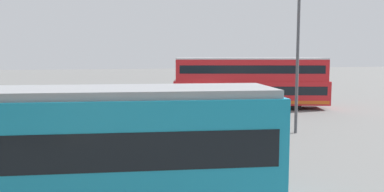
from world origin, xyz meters
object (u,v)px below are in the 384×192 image
(pedestrian_near_railing, at_px, (122,117))
(pedestrian_crossing, at_px, (254,115))
(tram_yellow, at_px, (22,153))
(street_lamp, at_px, (298,53))
(info_sign, at_px, (77,107))
(double_decker_bus, at_px, (250,83))

(pedestrian_near_railing, xyz_separation_m, pedestrian_crossing, (-6.72, 0.68, -0.04))
(tram_yellow, relative_size, street_lamp, 1.81)
(pedestrian_crossing, height_order, info_sign, info_sign)
(street_lamp, bearing_deg, pedestrian_crossing, -4.41)
(pedestrian_crossing, bearing_deg, street_lamp, 175.59)
(tram_yellow, distance_m, pedestrian_near_railing, 10.06)
(tram_yellow, xyz_separation_m, pedestrian_near_railing, (-2.88, -9.62, -0.71))
(tram_yellow, distance_m, street_lamp, 14.98)
(tram_yellow, xyz_separation_m, street_lamp, (-11.89, -8.76, 2.48))
(pedestrian_near_railing, bearing_deg, street_lamp, 174.57)
(double_decker_bus, bearing_deg, street_lamp, 83.94)
(pedestrian_crossing, relative_size, street_lamp, 0.24)
(pedestrian_near_railing, height_order, pedestrian_crossing, pedestrian_near_railing)
(pedestrian_near_railing, distance_m, pedestrian_crossing, 6.75)
(pedestrian_crossing, distance_m, street_lamp, 3.97)
(pedestrian_crossing, distance_m, info_sign, 8.97)
(double_decker_bus, distance_m, street_lamp, 9.93)
(double_decker_bus, relative_size, pedestrian_crossing, 6.89)
(double_decker_bus, relative_size, info_sign, 5.27)
(double_decker_bus, relative_size, street_lamp, 1.63)
(info_sign, relative_size, street_lamp, 0.31)
(pedestrian_near_railing, bearing_deg, pedestrian_crossing, 174.22)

